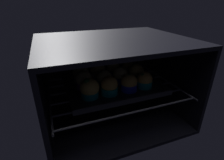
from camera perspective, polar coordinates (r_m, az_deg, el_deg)
oven_cavity at (r=78.24cm, az=-0.63°, el=0.69°), size 59.00×47.00×37.00cm
oven_rack at (r=76.16cm, az=0.50°, el=-2.87°), size 54.80×42.00×0.80cm
baking_tray at (r=77.21cm, az=-0.00°, el=-1.57°), size 40.33×32.28×2.20cm
muffin_row0_col0 at (r=65.57cm, az=-7.44°, el=-2.96°), size 7.39×7.39×8.15cm
muffin_row0_col1 at (r=67.37cm, az=-0.87°, el=-2.05°), size 6.75×6.75×7.54cm
muffin_row0_col2 at (r=70.52cm, az=5.64°, el=-1.11°), size 6.75×6.75×7.30cm
muffin_row0_col3 at (r=74.13cm, az=10.67°, el=-0.19°), size 6.75×6.75×6.92cm
muffin_row1_col0 at (r=72.58cm, az=-9.28°, el=-0.22°), size 6.95×6.95×7.76cm
muffin_row1_col1 at (r=74.50cm, az=-2.60°, el=0.34°), size 6.75×6.75×6.87cm
muffin_row1_col2 at (r=76.77cm, az=2.72°, el=1.29°), size 6.75×6.75×7.27cm
muffin_row1_col3 at (r=79.92cm, az=7.98°, el=2.38°), size 7.08×7.08×8.00cm
muffin_row2_col0 at (r=79.46cm, az=-10.26°, el=2.04°), size 7.20×7.20×7.85cm
muffin_row2_col1 at (r=81.16cm, az=-4.78°, el=2.95°), size 7.14×7.14×8.08cm
muffin_row2_col2 at (r=84.01cm, az=0.32°, el=3.54°), size 6.75×6.75×7.44cm
muffin_row2_col3 at (r=87.07cm, az=5.39°, el=4.11°), size 6.75×6.75×7.12cm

